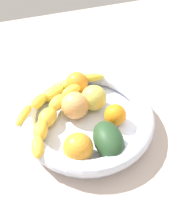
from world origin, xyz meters
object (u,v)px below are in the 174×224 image
object	(u,v)px
orange_front	(115,115)
avocado_dark	(108,140)
apple_yellow	(94,98)
peach_blush	(75,106)
orange_mid_left	(78,148)
banana_draped_left	(56,94)
fruit_bowl	(87,117)
orange_mid_right	(77,83)
banana_draped_right	(51,116)

from	to	relation	value
orange_front	avocado_dark	xyz separation A→B (cm)	(6.24, -4.32, 0.29)
apple_yellow	peach_blush	bearing A→B (deg)	-78.09
orange_mid_left	peach_blush	world-z (taller)	peach_blush
banana_draped_left	orange_front	distance (cm)	16.24
avocado_dark	peach_blush	distance (cm)	12.21
apple_yellow	avocado_dark	size ratio (longest dim) A/B	0.67
banana_draped_left	avocado_dark	bearing A→B (deg)	21.63
fruit_bowl	avocado_dark	distance (cm)	9.30
fruit_bowl	orange_mid_right	distance (cm)	10.74
fruit_bowl	apple_yellow	size ratio (longest dim) A/B	4.97
banana_draped_right	orange_mid_right	bearing A→B (deg)	134.13
fruit_bowl	orange_front	distance (cm)	6.85
orange_mid_left	peach_blush	xyz separation A→B (cm)	(-11.52, 2.84, 0.14)
orange_mid_left	banana_draped_left	bearing A→B (deg)	-179.00
avocado_dark	banana_draped_left	bearing A→B (deg)	-158.37
banana_draped_left	banana_draped_right	size ratio (longest dim) A/B	1.34
orange_front	orange_mid_right	world-z (taller)	orange_mid_right
orange_front	avocado_dark	world-z (taller)	avocado_dark
orange_front	avocado_dark	size ratio (longest dim) A/B	0.54
banana_draped_right	avocado_dark	distance (cm)	14.65
apple_yellow	avocado_dark	xyz separation A→B (cm)	(12.65, -1.27, -0.32)
apple_yellow	peach_blush	xyz separation A→B (cm)	(1.09, -5.19, 0.12)
banana_draped_left	peach_blush	bearing A→B (deg)	26.66
orange_mid_left	orange_mid_right	bearing A→B (deg)	163.41
orange_mid_right	apple_yellow	xyz separation A→B (cm)	(6.83, 2.23, 0.22)
peach_blush	orange_mid_right	bearing A→B (deg)	159.54
orange_front	apple_yellow	bearing A→B (deg)	-154.51
orange_mid_right	peach_blush	distance (cm)	8.46
orange_mid_right	apple_yellow	bearing A→B (deg)	18.09
orange_mid_left	apple_yellow	world-z (taller)	same
orange_front	peach_blush	distance (cm)	9.83
banana_draped_right	avocado_dark	world-z (taller)	avocado_dark
fruit_bowl	banana_draped_left	distance (cm)	10.44
orange_mid_left	orange_mid_right	xyz separation A→B (cm)	(-19.44, 5.79, -0.20)
banana_draped_left	orange_mid_right	distance (cm)	6.34
fruit_bowl	orange_mid_left	distance (cm)	10.42
orange_mid_right	avocado_dark	size ratio (longest dim) A/B	0.62
orange_mid_right	apple_yellow	world-z (taller)	apple_yellow
orange_mid_right	apple_yellow	size ratio (longest dim) A/B	0.93
orange_mid_right	avocado_dark	distance (cm)	19.50
orange_mid_right	orange_front	bearing A→B (deg)	21.77
banana_draped_right	apple_yellow	bearing A→B (deg)	100.44
fruit_bowl	banana_draped_right	xyz separation A→B (cm)	(-1.60, -8.39, 1.75)
banana_draped_left	avocado_dark	world-z (taller)	avocado_dark
fruit_bowl	peach_blush	size ratio (longest dim) A/B	4.80
fruit_bowl	peach_blush	bearing A→B (deg)	-140.68
orange_mid_left	orange_front	bearing A→B (deg)	119.24
banana_draped_right	peach_blush	bearing A→B (deg)	99.20
orange_mid_left	peach_blush	distance (cm)	11.86
banana_draped_left	orange_mid_right	bearing A→B (deg)	105.18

